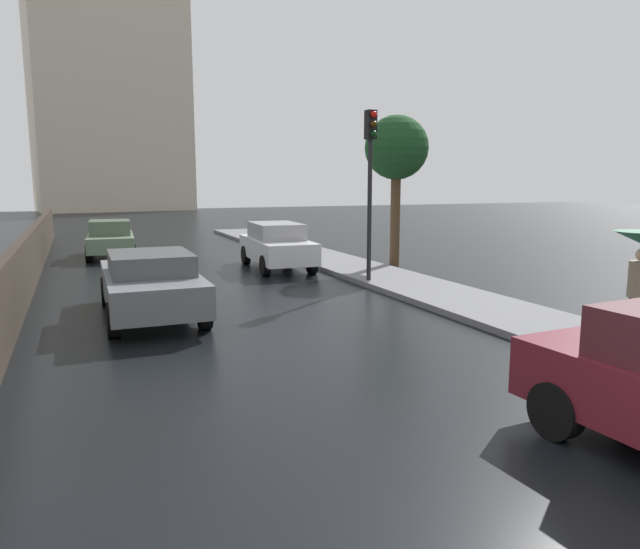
{
  "coord_description": "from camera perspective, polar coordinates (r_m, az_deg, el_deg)",
  "views": [
    {
      "loc": [
        -3.07,
        -2.62,
        2.82
      ],
      "look_at": [
        0.88,
        6.88,
        1.18
      ],
      "focal_mm": 32.78,
      "sensor_mm": 36.0,
      "label": 1
    }
  ],
  "objects": [
    {
      "name": "distant_tower",
      "position": [
        63.94,
        -20.21,
        21.38
      ],
      "size": [
        15.04,
        10.69,
        39.14
      ],
      "color": "beige",
      "rests_on": "ground"
    },
    {
      "name": "car_grey_near_kerb",
      "position": [
        12.67,
        -16.22,
        -0.77
      ],
      "size": [
        1.91,
        4.54,
        1.39
      ],
      "rotation": [
        0.0,
        0.0,
        3.13
      ],
      "color": "slate",
      "rests_on": "ground"
    },
    {
      "name": "car_green_mid_road",
      "position": [
        23.29,
        -19.77,
        3.32
      ],
      "size": [
        1.88,
        4.01,
        1.4
      ],
      "rotation": [
        0.0,
        0.0,
        3.08
      ],
      "color": "slate",
      "rests_on": "ground"
    },
    {
      "name": "car_white_far_lane",
      "position": [
        19.06,
        -4.25,
        2.9
      ],
      "size": [
        1.9,
        4.25,
        1.49
      ],
      "rotation": [
        0.0,
        0.0,
        -0.06
      ],
      "color": "silver",
      "rests_on": "ground"
    },
    {
      "name": "traffic_light",
      "position": [
        15.89,
        4.95,
        10.67
      ],
      "size": [
        0.26,
        0.39,
        4.54
      ],
      "color": "black",
      "rests_on": "sidewalk_strip"
    },
    {
      "name": "street_tree_near",
      "position": [
        19.45,
        7.48,
        11.95
      ],
      "size": [
        2.06,
        2.06,
        4.94
      ],
      "color": "#4C3823",
      "rests_on": "ground"
    }
  ]
}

